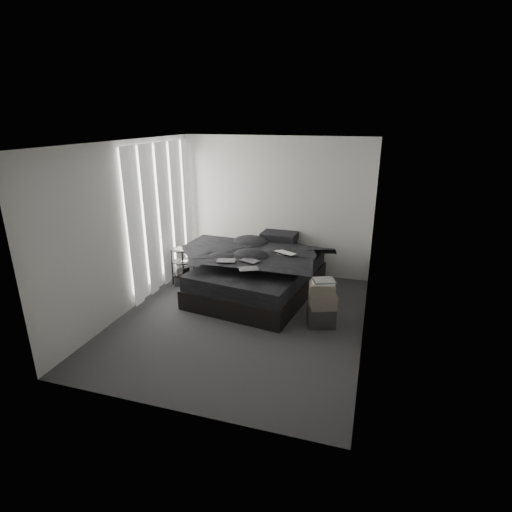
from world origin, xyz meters
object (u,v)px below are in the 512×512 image
(laptop, at_px, (283,249))
(side_stand, at_px, (183,267))
(bed, at_px, (258,284))
(box_lower, at_px, (321,316))

(laptop, xyz_separation_m, side_stand, (-1.85, -0.04, -0.51))
(side_stand, bearing_deg, laptop, 1.13)
(laptop, relative_size, side_stand, 0.55)
(bed, bearing_deg, side_stand, -169.76)
(bed, bearing_deg, box_lower, -26.47)
(laptop, distance_m, side_stand, 1.92)
(bed, xyz_separation_m, box_lower, (1.21, -0.85, -0.01))
(laptop, relative_size, box_lower, 0.93)
(side_stand, bearing_deg, bed, 1.77)
(bed, relative_size, box_lower, 5.82)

